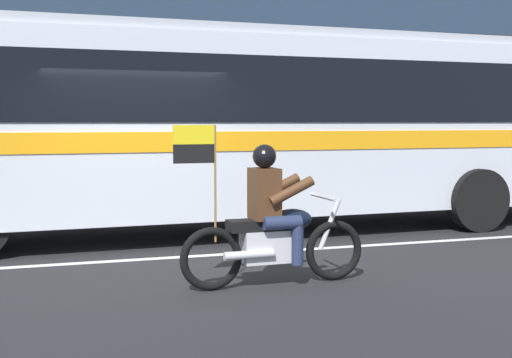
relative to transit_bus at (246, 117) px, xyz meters
name	(u,v)px	position (x,y,z in m)	size (l,w,h in m)	color
ground_plane	(140,251)	(-1.92, -1.19, -1.88)	(60.00, 60.00, 0.00)	black
sidewalk_curb	(107,203)	(-1.92, 3.91, -1.81)	(28.00, 3.80, 0.15)	gray
lane_center_stripe	(146,259)	(-1.92, -1.79, -1.88)	(26.60, 0.14, 0.01)	silver
transit_bus	(246,117)	(0.00, 0.00, 0.00)	(13.31, 2.97, 3.22)	silver
motorcycle_with_rider	(272,226)	(-0.78, -3.62, -1.22)	(2.20, 0.64, 1.78)	black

